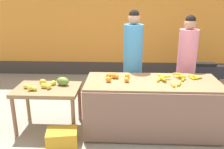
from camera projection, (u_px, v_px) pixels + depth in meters
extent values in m
plane|color=gray|center=(129.00, 129.00, 4.06)|extent=(24.00, 24.00, 0.00)
cube|color=orange|center=(128.00, 12.00, 6.40)|extent=(9.27, 0.20, 3.40)
cube|color=#3F3833|center=(127.00, 69.00, 6.76)|extent=(9.27, 0.04, 0.36)
cube|color=olive|center=(151.00, 106.00, 3.92)|extent=(2.09, 0.85, 0.85)
cube|color=#805E51|center=(154.00, 119.00, 3.50)|extent=(2.09, 0.03, 0.79)
cube|color=olive|center=(47.00, 90.00, 3.91)|extent=(1.03, 0.66, 0.06)
cylinder|color=#906146|center=(14.00, 117.00, 3.78)|extent=(0.06, 0.06, 0.65)
cylinder|color=#866C51|center=(73.00, 118.00, 3.74)|extent=(0.06, 0.06, 0.65)
cylinder|color=olive|center=(28.00, 102.00, 4.31)|extent=(0.06, 0.06, 0.65)
cylinder|color=#8A614E|center=(80.00, 103.00, 4.27)|extent=(0.06, 0.06, 0.65)
cylinder|color=gold|center=(162.00, 80.00, 3.79)|extent=(0.12, 0.12, 0.04)
cylinder|color=gold|center=(192.00, 76.00, 3.98)|extent=(0.14, 0.09, 0.04)
cylinder|color=gold|center=(183.00, 80.00, 3.80)|extent=(0.09, 0.15, 0.04)
cylinder|color=gold|center=(196.00, 77.00, 3.90)|extent=(0.04, 0.13, 0.04)
cylinder|color=gold|center=(198.00, 78.00, 3.87)|extent=(0.14, 0.09, 0.04)
cylinder|color=yellow|center=(192.00, 78.00, 3.88)|extent=(0.07, 0.13, 0.04)
cylinder|color=gold|center=(179.00, 84.00, 3.60)|extent=(0.09, 0.14, 0.04)
cylinder|color=gold|center=(173.00, 85.00, 3.57)|extent=(0.05, 0.13, 0.04)
cylinder|color=gold|center=(159.00, 80.00, 3.79)|extent=(0.07, 0.14, 0.04)
cylinder|color=gold|center=(180.00, 77.00, 3.91)|extent=(0.15, 0.06, 0.04)
cylinder|color=gold|center=(163.00, 79.00, 3.75)|extent=(0.08, 0.15, 0.04)
cylinder|color=yellow|center=(166.00, 77.00, 3.85)|extent=(0.15, 0.06, 0.04)
cylinder|color=gold|center=(182.00, 76.00, 3.85)|extent=(0.13, 0.06, 0.04)
cylinder|color=gold|center=(162.00, 76.00, 3.87)|extent=(0.11, 0.14, 0.04)
cylinder|color=gold|center=(177.00, 74.00, 3.97)|extent=(0.13, 0.06, 0.04)
sphere|color=orange|center=(117.00, 76.00, 3.88)|extent=(0.07, 0.07, 0.07)
sphere|color=orange|center=(127.00, 80.00, 3.73)|extent=(0.08, 0.08, 0.08)
sphere|color=orange|center=(109.00, 76.00, 3.91)|extent=(0.09, 0.09, 0.09)
sphere|color=orange|center=(114.00, 76.00, 3.90)|extent=(0.09, 0.09, 0.09)
sphere|color=orange|center=(108.00, 79.00, 3.73)|extent=(0.09, 0.09, 0.09)
sphere|color=orange|center=(127.00, 76.00, 3.91)|extent=(0.08, 0.08, 0.08)
ellipsoid|color=#E5D947|center=(34.00, 88.00, 3.77)|extent=(0.12, 0.12, 0.08)
ellipsoid|color=yellow|center=(64.00, 80.00, 4.14)|extent=(0.10, 0.11, 0.09)
ellipsoid|color=#D1D934|center=(44.00, 86.00, 3.87)|extent=(0.11, 0.08, 0.08)
ellipsoid|color=#D9DD41|center=(53.00, 83.00, 4.02)|extent=(0.10, 0.13, 0.08)
ellipsoid|color=yellow|center=(31.00, 88.00, 3.77)|extent=(0.14, 0.13, 0.09)
ellipsoid|color=yellow|center=(49.00, 86.00, 3.84)|extent=(0.09, 0.12, 0.09)
ellipsoid|color=yellow|center=(26.00, 86.00, 3.87)|extent=(0.13, 0.13, 0.08)
ellipsoid|color=yellow|center=(43.00, 82.00, 4.05)|extent=(0.12, 0.07, 0.09)
ellipsoid|color=olive|center=(63.00, 81.00, 4.00)|extent=(0.25, 0.21, 0.14)
cylinder|color=#33333D|center=(132.00, 93.00, 4.59)|extent=(0.29, 0.29, 0.74)
cylinder|color=#3F8CCC|center=(133.00, 50.00, 4.33)|extent=(0.34, 0.34, 0.91)
sphere|color=tan|center=(134.00, 19.00, 4.16)|extent=(0.21, 0.21, 0.21)
sphere|color=black|center=(134.00, 15.00, 4.14)|extent=(0.18, 0.18, 0.18)
cylinder|color=#33333D|center=(183.00, 93.00, 4.64)|extent=(0.29, 0.29, 0.70)
cylinder|color=pink|center=(187.00, 53.00, 4.40)|extent=(0.34, 0.34, 0.86)
sphere|color=tan|center=(190.00, 24.00, 4.24)|extent=(0.21, 0.21, 0.21)
sphere|color=black|center=(191.00, 20.00, 4.22)|extent=(0.18, 0.18, 0.18)
torus|color=black|center=(187.00, 79.00, 5.50)|extent=(0.65, 0.09, 0.65)
cube|color=black|center=(209.00, 72.00, 5.42)|extent=(0.80, 0.18, 0.28)
cube|color=black|center=(206.00, 65.00, 5.37)|extent=(0.44, 0.16, 0.08)
cube|color=gold|center=(62.00, 138.00, 3.56)|extent=(0.49, 0.39, 0.26)
ellipsoid|color=maroon|center=(99.00, 98.00, 4.67)|extent=(0.47, 0.46, 0.51)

